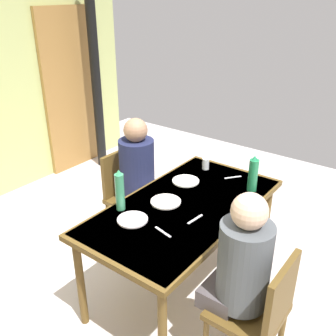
% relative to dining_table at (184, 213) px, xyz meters
% --- Properties ---
extents(ground_plane, '(6.53, 6.53, 0.00)m').
position_rel_dining_table_xyz_m(ground_plane, '(-0.26, 0.06, -0.68)').
color(ground_plane, silver).
extents(door_wooden, '(0.80, 0.05, 2.00)m').
position_rel_dining_table_xyz_m(door_wooden, '(1.08, 2.49, 0.32)').
color(door_wooden, olive).
rests_on(door_wooden, ground_plane).
extents(stove_pipe_column, '(0.12, 0.12, 2.58)m').
position_rel_dining_table_xyz_m(stove_pipe_column, '(1.27, 2.22, 0.61)').
color(stove_pipe_column, black).
rests_on(stove_pipe_column, ground_plane).
extents(dining_table, '(1.58, 0.84, 0.75)m').
position_rel_dining_table_xyz_m(dining_table, '(0.00, 0.00, 0.00)').
color(dining_table, brown).
rests_on(dining_table, ground_plane).
extents(chair_near_diner, '(0.40, 0.40, 0.87)m').
position_rel_dining_table_xyz_m(chair_near_diner, '(-0.36, -0.77, -0.19)').
color(chair_near_diner, brown).
rests_on(chair_near_diner, ground_plane).
extents(chair_far_diner, '(0.40, 0.40, 0.87)m').
position_rel_dining_table_xyz_m(chair_far_diner, '(0.23, 0.77, -0.19)').
color(chair_far_diner, brown).
rests_on(chair_far_diner, ground_plane).
extents(person_near_diner, '(0.30, 0.37, 0.77)m').
position_rel_dining_table_xyz_m(person_near_diner, '(-0.36, -0.64, 0.10)').
color(person_near_diner, '#4F494D').
rests_on(person_near_diner, ground_plane).
extents(person_far_diner, '(0.30, 0.37, 0.77)m').
position_rel_dining_table_xyz_m(person_far_diner, '(0.23, 0.64, 0.10)').
color(person_far_diner, '#15224F').
rests_on(person_far_diner, ground_plane).
extents(water_bottle_green_near, '(0.06, 0.06, 0.31)m').
position_rel_dining_table_xyz_m(water_bottle_green_near, '(-0.32, 0.33, 0.22)').
color(water_bottle_green_near, '#3C9266').
rests_on(water_bottle_green_near, dining_table).
extents(water_bottle_green_far, '(0.07, 0.07, 0.29)m').
position_rel_dining_table_xyz_m(water_bottle_green_far, '(0.49, -0.29, 0.21)').
color(water_bottle_green_far, '#23834D').
rests_on(water_bottle_green_far, dining_table).
extents(dinner_plate_near_left, '(0.21, 0.21, 0.01)m').
position_rel_dining_table_xyz_m(dinner_plate_near_left, '(-0.38, 0.16, 0.08)').
color(dinner_plate_near_left, white).
rests_on(dinner_plate_near_left, dining_table).
extents(dinner_plate_near_right, '(0.22, 0.22, 0.01)m').
position_rel_dining_table_xyz_m(dinner_plate_near_right, '(-0.06, 0.13, 0.08)').
color(dinner_plate_near_right, white).
rests_on(dinner_plate_near_right, dining_table).
extents(dinner_plate_far_center, '(0.22, 0.22, 0.01)m').
position_rel_dining_table_xyz_m(dinner_plate_far_center, '(0.30, 0.20, 0.08)').
color(dinner_plate_far_center, white).
rests_on(dinner_plate_far_center, dining_table).
extents(drinking_glass_by_near_diner, '(0.06, 0.06, 0.10)m').
position_rel_dining_table_xyz_m(drinking_glass_by_near_diner, '(0.61, 0.20, 0.12)').
color(drinking_glass_by_near_diner, silver).
rests_on(drinking_glass_by_near_diner, dining_table).
extents(cutlery_knife_near, '(0.13, 0.10, 0.00)m').
position_rel_dining_table_xyz_m(cutlery_knife_near, '(0.60, -0.07, 0.07)').
color(cutlery_knife_near, silver).
rests_on(cutlery_knife_near, dining_table).
extents(cutlery_fork_near, '(0.15, 0.03, 0.00)m').
position_rel_dining_table_xyz_m(cutlery_fork_near, '(-0.12, -0.17, 0.07)').
color(cutlery_fork_near, silver).
rests_on(cutlery_fork_near, dining_table).
extents(cutlery_knife_far, '(0.05, 0.15, 0.00)m').
position_rel_dining_table_xyz_m(cutlery_knife_far, '(-0.37, -0.09, 0.07)').
color(cutlery_knife_far, silver).
rests_on(cutlery_knife_far, dining_table).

